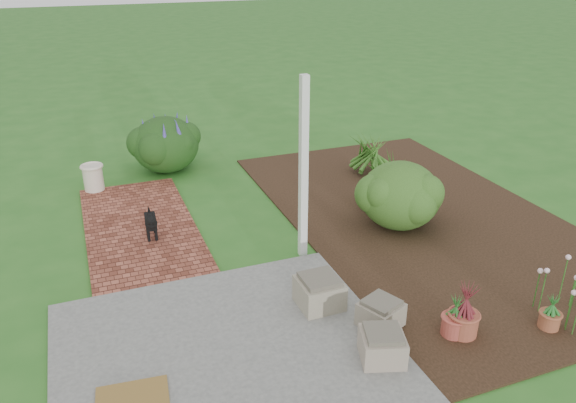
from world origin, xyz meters
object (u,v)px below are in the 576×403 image
object	(u,v)px
evergreen_shrub	(400,194)
cream_ceramic_urn	(93,178)
stone_trough_near	(381,314)
black_dog	(151,222)

from	to	relation	value
evergreen_shrub	cream_ceramic_urn	bearing A→B (deg)	144.24
stone_trough_near	cream_ceramic_urn	xyz separation A→B (m)	(-2.73, 5.18, 0.09)
stone_trough_near	black_dog	xyz separation A→B (m)	(-2.06, 3.00, 0.13)
cream_ceramic_urn	evergreen_shrub	xyz separation A→B (m)	(4.24, -3.06, 0.28)
stone_trough_near	evergreen_shrub	size ratio (longest dim) A/B	0.34
stone_trough_near	cream_ceramic_urn	world-z (taller)	cream_ceramic_urn
cream_ceramic_urn	evergreen_shrub	bearing A→B (deg)	-35.76
black_dog	evergreen_shrub	bearing A→B (deg)	-9.69
stone_trough_near	evergreen_shrub	distance (m)	2.64
cream_ceramic_urn	evergreen_shrub	world-z (taller)	evergreen_shrub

